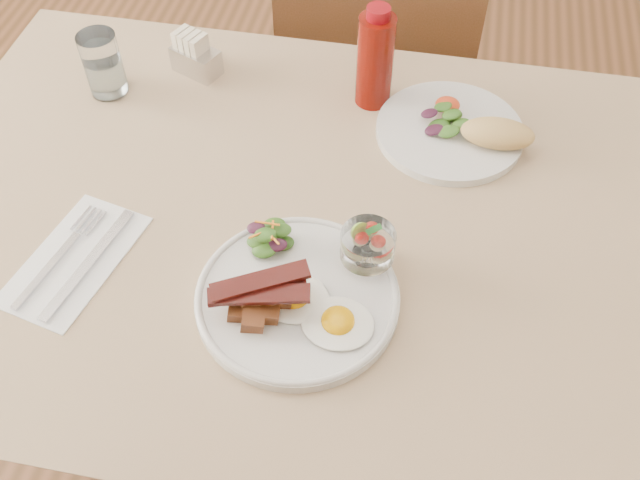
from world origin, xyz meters
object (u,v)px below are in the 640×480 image
Objects in this scene: table at (326,255)px; water_glass at (104,67)px; chair_far at (377,72)px; hot_sauce_bottle at (374,71)px; main_plate at (297,298)px; fruit_cup at (368,245)px; ketchup_bottle at (375,59)px; second_plate at (461,130)px; sugar_caddy at (195,56)px.

table is 11.77× the size of water_glass.
table is 0.68m from chair_far.
chair_far reaches higher than hot_sauce_bottle.
chair_far is 3.32× the size of main_plate.
table is at bearing 130.82° from fruit_cup.
ketchup_bottle is at bearing 84.27° from table.
ketchup_bottle is at bearing 7.69° from water_glass.
fruit_cup is 0.37m from hot_sauce_bottle.
second_plate is at bearing 49.58° from table.
second_plate is at bearing -23.91° from ketchup_bottle.
ketchup_bottle reaches higher than water_glass.
chair_far is 0.49m from ketchup_bottle.
chair_far is 5.08× the size of ketchup_bottle.
second_plate is (0.19, -0.45, 0.24)m from chair_far.
hot_sauce_bottle reaches higher than fruit_cup.
water_glass is (-0.42, 0.38, 0.04)m from main_plate.
water_glass reaches higher than sugar_caddy.
chair_far reaches higher than table.
chair_far reaches higher than water_glass.
fruit_cup is (0.07, -0.75, 0.29)m from chair_far.
chair_far is 0.54m from second_plate.
second_plate is 2.67× the size of sugar_caddy.
ketchup_bottle reaches higher than main_plate.
fruit_cup is (0.07, -0.08, 0.15)m from table.
hot_sauce_bottle reaches higher than main_plate.
second_plate is at bearing -0.68° from water_glass.
sugar_caddy is (-0.30, -0.36, 0.26)m from chair_far.
table is 0.33m from hot_sauce_bottle.
ketchup_bottle is at bearing 96.15° from hot_sauce_bottle.
second_plate reaches higher than table.
sugar_caddy reaches higher than main_plate.
second_plate is 2.30× the size of water_glass.
chair_far reaches higher than fruit_cup.
main_plate is 2.12× the size of hot_sauce_bottle.
table is 0.34m from ketchup_bottle.
table is 0.31m from second_plate.
table is 0.51m from water_glass.
hot_sauce_bottle is at bearing -85.59° from chair_far.
sugar_caddy is (-0.33, 0.02, -0.05)m from ketchup_bottle.
second_plate is at bearing 12.99° from sugar_caddy.
fruit_cup is at bearing -31.56° from water_glass.
water_glass reaches higher than second_plate.
sugar_caddy is at bearing 121.75° from main_plate.
chair_far is 0.67m from water_glass.
hot_sauce_bottle is 0.33m from sugar_caddy.
main_plate is 0.42m from second_plate.
ketchup_bottle reaches higher than second_plate.
fruit_cup reaches higher than main_plate.
water_glass is at bearing 148.44° from fruit_cup.
chair_far is 3.57× the size of second_plate.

